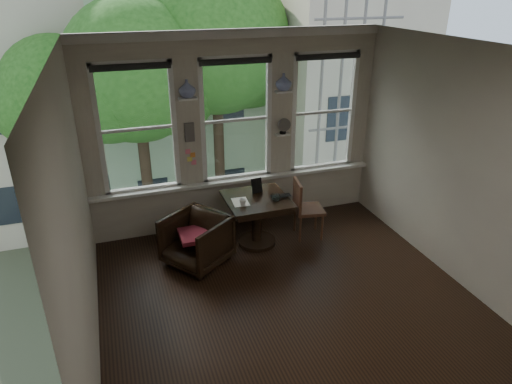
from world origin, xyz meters
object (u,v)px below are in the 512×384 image
object	(u,v)px
table	(257,221)
side_chair_right	(309,209)
laptop	(282,198)
armchair_left	(197,240)
mug	(243,202)

from	to	relation	value
table	side_chair_right	distance (m)	0.83
table	laptop	distance (m)	0.53
armchair_left	side_chair_right	bearing A→B (deg)	60.37
table	mug	distance (m)	0.52
mug	laptop	bearing A→B (deg)	3.54
table	laptop	xyz separation A→B (m)	(0.34, -0.12, 0.39)
laptop	mug	size ratio (longest dim) A/B	3.13
armchair_left	laptop	xyz separation A→B (m)	(1.30, 0.12, 0.40)
mug	table	bearing A→B (deg)	30.16
table	armchair_left	world-z (taller)	table
table	laptop	size ratio (longest dim) A/B	2.98
table	armchair_left	size ratio (longest dim) A/B	1.14
armchair_left	table	bearing A→B (deg)	67.75
laptop	side_chair_right	bearing A→B (deg)	12.21
side_chair_right	laptop	world-z (taller)	side_chair_right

